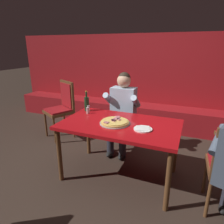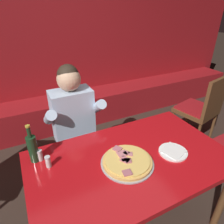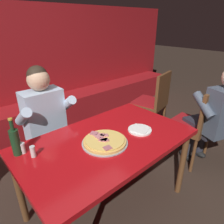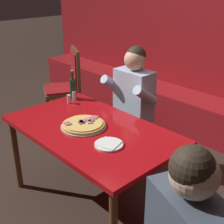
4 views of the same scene
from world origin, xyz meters
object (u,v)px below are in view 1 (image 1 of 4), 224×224
at_px(pizza, 115,122).
at_px(diner_seated_blue_shirt, 122,110).
at_px(shaker_red_pepper_flakes, 88,111).
at_px(plate_white_paper, 143,129).
at_px(beer_bottle, 87,103).
at_px(dining_chair_by_booth, 62,105).
at_px(shaker_parmesan, 88,109).
at_px(main_dining_table, 120,129).

distance_m(pizza, diner_seated_blue_shirt, 0.70).
bearing_deg(shaker_red_pepper_flakes, plate_white_paper, -17.30).
relative_size(shaker_red_pepper_flakes, diner_seated_blue_shirt, 0.07).
xyz_separation_m(plate_white_paper, beer_bottle, (-0.93, 0.37, 0.10)).
relative_size(pizza, dining_chair_by_booth, 0.35).
bearing_deg(shaker_parmesan, shaker_red_pepper_flakes, -67.15).
distance_m(shaker_parmesan, dining_chair_by_booth, 0.99).
height_order(pizza, shaker_parmesan, shaker_parmesan).
bearing_deg(dining_chair_by_booth, diner_seated_blue_shirt, -6.10).
distance_m(pizza, dining_chair_by_booth, 1.59).
xyz_separation_m(pizza, diner_seated_blue_shirt, (-0.16, 0.68, -0.06)).
relative_size(main_dining_table, beer_bottle, 4.92).
xyz_separation_m(pizza, dining_chair_by_booth, (-1.37, 0.81, -0.16)).
relative_size(pizza, diner_seated_blue_shirt, 0.29).
bearing_deg(beer_bottle, plate_white_paper, -21.90).
xyz_separation_m(pizza, shaker_parmesan, (-0.53, 0.30, 0.02)).
bearing_deg(dining_chair_by_booth, beer_bottle, -31.45).
relative_size(pizza, plate_white_paper, 1.76).
height_order(main_dining_table, beer_bottle, beer_bottle).
distance_m(plate_white_paper, shaker_red_pepper_flakes, 0.90).
bearing_deg(plate_white_paper, shaker_parmesan, 158.15).
distance_m(plate_white_paper, diner_seated_blue_shirt, 0.90).
relative_size(plate_white_paper, shaker_red_pepper_flakes, 2.44).
distance_m(pizza, plate_white_paper, 0.37).
bearing_deg(main_dining_table, dining_chair_by_booth, 151.33).
height_order(shaker_red_pepper_flakes, diner_seated_blue_shirt, diner_seated_blue_shirt).
bearing_deg(shaker_red_pepper_flakes, shaker_parmesan, 112.85).
height_order(plate_white_paper, diner_seated_blue_shirt, diner_seated_blue_shirt).
relative_size(shaker_parmesan, diner_seated_blue_shirt, 0.07).
distance_m(main_dining_table, pizza, 0.11).
height_order(beer_bottle, shaker_parmesan, beer_bottle).
relative_size(plate_white_paper, beer_bottle, 0.72).
height_order(diner_seated_blue_shirt, dining_chair_by_booth, diner_seated_blue_shirt).
bearing_deg(shaker_parmesan, beer_bottle, 156.61).
distance_m(diner_seated_blue_shirt, dining_chair_by_booth, 1.22).
height_order(main_dining_table, shaker_parmesan, shaker_parmesan).
bearing_deg(beer_bottle, diner_seated_blue_shirt, 41.45).
height_order(shaker_parmesan, shaker_red_pepper_flakes, same).
relative_size(shaker_parmesan, shaker_red_pepper_flakes, 1.00).
bearing_deg(shaker_parmesan, diner_seated_blue_shirt, 45.08).
xyz_separation_m(beer_bottle, dining_chair_by_booth, (-0.80, 0.49, -0.25)).
bearing_deg(dining_chair_by_booth, pizza, -30.63).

